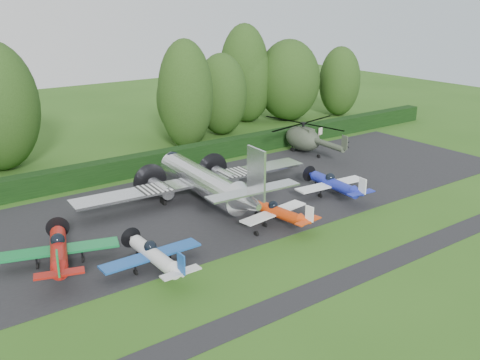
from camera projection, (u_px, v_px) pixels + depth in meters
ground at (251, 256)px, 36.87m from camera, size 160.00×160.00×0.00m
apron at (179, 212)px, 44.54m from camera, size 70.00×18.00×0.01m
taxiway_verge at (311, 294)px, 32.27m from camera, size 70.00×2.00×0.00m
hedgerow at (124, 177)px, 52.98m from camera, size 90.00×1.60×2.00m
transport_plane at (204, 181)px, 45.82m from camera, size 22.02×16.88×7.06m
light_plane_red at (58, 251)px, 34.96m from camera, size 7.77×8.17×2.99m
light_plane_white at (155, 256)px, 34.59m from camera, size 6.93×7.29×2.66m
light_plane_orange at (278, 212)px, 41.80m from camera, size 6.40×6.73×2.46m
light_plane_blue at (334, 184)px, 47.67m from camera, size 7.10×7.47×2.73m
helicopter at (303, 136)px, 60.83m from camera, size 10.87×12.72×3.50m
sign_board at (324, 130)px, 66.94m from camera, size 2.85×0.11×1.60m
tree_2 at (248, 81)px, 74.60m from camera, size 6.86×6.86×11.66m
tree_3 at (184, 100)px, 66.43m from camera, size 6.73×6.73×9.52m
tree_7 at (340, 81)px, 78.90m from camera, size 6.03×6.03×10.17m
tree_8 at (289, 80)px, 75.55m from camera, size 8.83×8.83×11.44m
tree_9 at (221, 94)px, 67.86m from camera, size 6.55×6.55×10.38m
tree_10 at (244, 74)px, 74.36m from camera, size 6.97×6.97×13.61m
tree_11 at (186, 95)px, 61.21m from camera, size 6.34×6.34×12.62m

